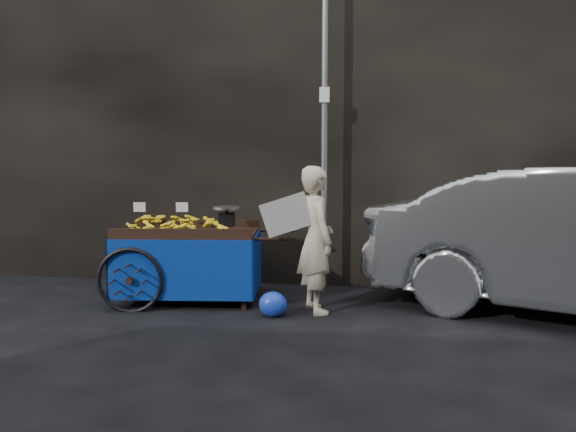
# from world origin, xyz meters

# --- Properties ---
(ground) EXTENTS (80.00, 80.00, 0.00)m
(ground) POSITION_xyz_m (0.00, 0.00, 0.00)
(ground) COLOR black
(ground) RESTS_ON ground
(building_wall) EXTENTS (13.50, 2.00, 5.00)m
(building_wall) POSITION_xyz_m (0.39, 2.60, 2.50)
(building_wall) COLOR black
(building_wall) RESTS_ON ground
(street_pole) EXTENTS (0.12, 0.10, 4.00)m
(street_pole) POSITION_xyz_m (0.30, 1.30, 2.01)
(street_pole) COLOR slate
(street_pole) RESTS_ON ground
(banana_cart) EXTENTS (2.24, 1.22, 1.17)m
(banana_cart) POSITION_xyz_m (-1.26, 0.61, 0.72)
(banana_cart) COLOR black
(banana_cart) RESTS_ON ground
(vendor) EXTENTS (0.89, 0.67, 1.56)m
(vendor) POSITION_xyz_m (0.29, 0.33, 0.78)
(vendor) COLOR beige
(vendor) RESTS_ON ground
(plastic_bag) EXTENTS (0.29, 0.23, 0.26)m
(plastic_bag) POSITION_xyz_m (-0.13, 0.05, 0.13)
(plastic_bag) COLOR #193BC1
(plastic_bag) RESTS_ON ground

